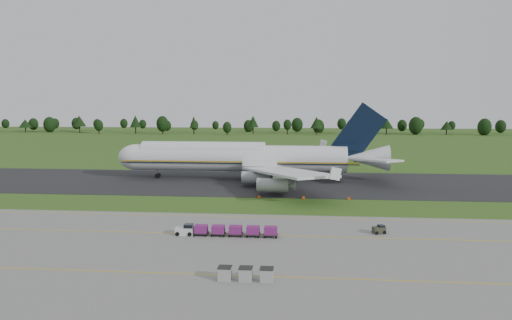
# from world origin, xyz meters

# --- Properties ---
(ground) EXTENTS (600.00, 600.00, 0.00)m
(ground) POSITION_xyz_m (0.00, 0.00, 0.00)
(ground) COLOR #2F5118
(ground) RESTS_ON ground
(apron) EXTENTS (300.00, 52.00, 0.06)m
(apron) POSITION_xyz_m (0.00, -34.00, 0.03)
(apron) COLOR slate
(apron) RESTS_ON ground
(taxiway) EXTENTS (300.00, 40.00, 0.08)m
(taxiway) POSITION_xyz_m (0.00, 28.00, 0.04)
(taxiway) COLOR black
(taxiway) RESTS_ON ground
(apron_markings) EXTENTS (300.00, 30.20, 0.01)m
(apron_markings) POSITION_xyz_m (0.00, -26.98, 0.06)
(apron_markings) COLOR gold
(apron_markings) RESTS_ON apron
(tree_line) EXTENTS (526.05, 21.89, 11.91)m
(tree_line) POSITION_xyz_m (-7.40, 221.45, 6.24)
(tree_line) COLOR black
(tree_line) RESTS_ON ground
(aircraft) EXTENTS (71.73, 70.46, 20.29)m
(aircraft) POSITION_xyz_m (-5.91, 33.28, 5.79)
(aircraft) COLOR silver
(aircraft) RESTS_ON ground
(baggage_train) EXTENTS (15.64, 1.66, 1.60)m
(baggage_train) POSITION_xyz_m (-2.36, -22.91, 0.92)
(baggage_train) COLOR silver
(baggage_train) RESTS_ON apron
(utility_cart) EXTENTS (2.17, 1.72, 1.04)m
(utility_cart) POSITION_xyz_m (21.18, -19.29, 0.57)
(utility_cart) COLOR #2F3122
(utility_cart) RESTS_ON apron
(uld_row) EXTENTS (6.36, 1.56, 1.54)m
(uld_row) POSITION_xyz_m (2.96, -41.57, 0.83)
(uld_row) COLOR gray
(uld_row) RESTS_ON apron
(edge_markers) EXTENTS (19.33, 0.30, 0.60)m
(edge_markers) POSITION_xyz_m (9.62, 7.49, 0.27)
(edge_markers) COLOR #FF4908
(edge_markers) RESTS_ON ground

